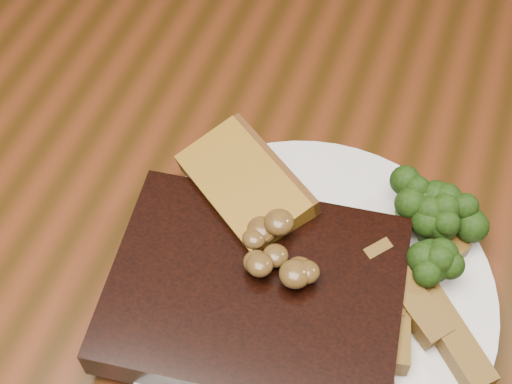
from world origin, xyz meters
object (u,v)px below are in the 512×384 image
Objects in this scene: chair_far at (469,50)px; plate at (306,295)px; steak at (255,293)px; garlic_bread at (244,202)px; dining_table at (244,268)px; potato_wedges at (387,303)px.

chair_far reaches higher than plate.
steak is (-0.03, -0.02, 0.02)m from plate.
plate is 2.69× the size of garlic_bread.
plate is (-0.07, -0.63, 0.31)m from chair_far.
steak reaches higher than garlic_bread.
plate is 0.04m from steak.
dining_table is 0.15m from steak.
garlic_bread is 1.00× the size of potato_wedges.
garlic_bread is at bearing 142.94° from plate.
dining_table is at bearing 140.58° from plate.
chair_far is 8.45× the size of potato_wedges.
chair_far is 4.30× the size of steak.
dining_table is 0.18m from potato_wedges.
steak is at bearing -163.81° from potato_wedges.
potato_wedges reaches higher than garlic_bread.
dining_table is at bearing 95.33° from chair_far.
potato_wedges is at bearing -22.94° from dining_table.
chair_far is (0.14, 0.58, -0.21)m from dining_table.
garlic_bread is at bearing 95.95° from chair_far.
garlic_bread is at bearing 108.85° from steak.
plate is (0.07, -0.06, 0.10)m from dining_table.
garlic_bread is (-0.03, 0.07, -0.00)m from steak.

